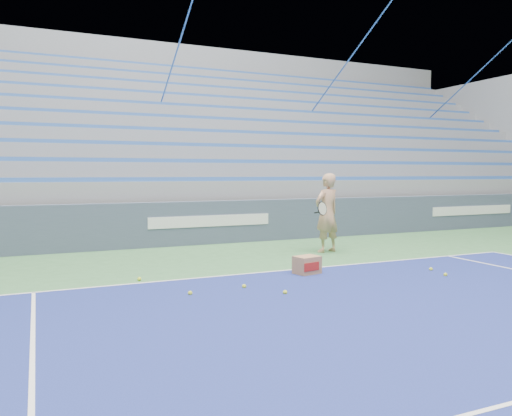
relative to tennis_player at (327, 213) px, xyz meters
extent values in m
cube|color=white|center=(-2.04, -1.60, -0.89)|extent=(10.97, 0.05, 0.00)
cube|color=#3F4A61|center=(-2.04, 2.40, -0.35)|extent=(30.00, 0.30, 1.10)
cube|color=white|center=(-2.04, 2.24, -0.30)|extent=(3.20, 0.02, 0.28)
cube|color=white|center=(6.96, 2.24, -0.30)|extent=(3.40, 0.02, 0.28)
cube|color=gray|center=(-2.04, 6.95, -0.35)|extent=(30.00, 8.50, 1.10)
cube|color=gray|center=(-2.04, 6.95, 0.45)|extent=(30.00, 8.50, 0.50)
cube|color=#3361B8|center=(-2.04, 3.07, 0.75)|extent=(29.60, 0.42, 0.11)
cube|color=gray|center=(-2.04, 7.37, 0.95)|extent=(30.00, 7.65, 0.50)
cube|color=#3361B8|center=(-2.04, 3.92, 1.25)|extent=(29.60, 0.42, 0.11)
cube|color=gray|center=(-2.04, 7.80, 1.45)|extent=(30.00, 6.80, 0.50)
cube|color=#3361B8|center=(-2.04, 4.77, 1.75)|extent=(29.60, 0.42, 0.11)
cube|color=gray|center=(-2.04, 8.22, 1.95)|extent=(30.00, 5.95, 0.50)
cube|color=#3361B8|center=(-2.04, 5.62, 2.25)|extent=(29.60, 0.42, 0.11)
cube|color=gray|center=(-2.04, 8.65, 2.45)|extent=(30.00, 5.10, 0.50)
cube|color=#3361B8|center=(-2.04, 6.47, 2.75)|extent=(29.60, 0.42, 0.11)
cube|color=gray|center=(-2.04, 9.07, 2.95)|extent=(30.00, 4.25, 0.50)
cube|color=#3361B8|center=(-2.04, 7.32, 3.25)|extent=(29.60, 0.42, 0.11)
cube|color=gray|center=(-2.04, 9.50, 3.45)|extent=(30.00, 3.40, 0.50)
cube|color=#3361B8|center=(-2.04, 8.17, 3.75)|extent=(29.60, 0.42, 0.11)
cube|color=gray|center=(-2.04, 9.92, 3.95)|extent=(30.00, 2.55, 0.50)
cube|color=#3361B8|center=(-2.04, 9.02, 4.25)|extent=(29.60, 0.42, 0.11)
cube|color=gray|center=(-2.04, 10.35, 4.45)|extent=(30.00, 1.70, 0.50)
cube|color=#3361B8|center=(-2.04, 9.87, 4.75)|extent=(29.60, 0.42, 0.11)
cube|color=gray|center=(-2.04, 10.77, 4.95)|extent=(30.00, 0.85, 0.50)
cube|color=#3361B8|center=(-2.04, 10.72, 5.25)|extent=(29.60, 0.42, 0.11)
cube|color=gray|center=(13.11, 6.95, 2.15)|extent=(0.30, 8.80, 6.10)
cube|color=gray|center=(-2.04, 11.50, 2.75)|extent=(31.00, 0.40, 7.30)
cylinder|color=#3363B3|center=(-2.04, 6.95, 3.70)|extent=(0.05, 8.53, 5.04)
cylinder|color=#3363B3|center=(3.96, 6.95, 3.70)|extent=(0.05, 8.53, 5.04)
cylinder|color=#3363B3|center=(9.96, 6.95, 3.70)|extent=(0.05, 8.53, 5.04)
imported|color=tan|center=(0.00, 0.00, 0.00)|extent=(0.74, 0.56, 1.81)
cylinder|color=black|center=(-0.35, -0.25, 0.05)|extent=(0.12, 0.27, 0.08)
cylinder|color=beige|center=(-0.45, -0.53, 0.15)|extent=(0.29, 0.16, 0.28)
torus|color=black|center=(-0.45, -0.53, 0.15)|extent=(0.31, 0.18, 0.30)
cube|color=#A3744F|center=(-1.66, -2.01, -0.74)|extent=(0.50, 0.41, 0.33)
cube|color=#B21E19|center=(-1.66, -2.18, -0.74)|extent=(0.34, 0.09, 0.15)
sphere|color=#E1F031|center=(-2.71, -3.20, -0.87)|extent=(0.07, 0.07, 0.07)
sphere|color=#E1F031|center=(0.58, -2.69, -0.87)|extent=(0.07, 0.07, 0.07)
sphere|color=#E1F031|center=(-4.53, -1.37, -0.87)|extent=(0.07, 0.07, 0.07)
sphere|color=#E1F031|center=(0.45, -3.18, -0.87)|extent=(0.07, 0.07, 0.07)
sphere|color=#E1F031|center=(-4.02, -2.68, -0.87)|extent=(0.07, 0.07, 0.07)
sphere|color=#E1F031|center=(-3.12, -2.59, -0.87)|extent=(0.07, 0.07, 0.07)
camera|label=1|loc=(-6.07, -9.74, 0.91)|focal=35.00mm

